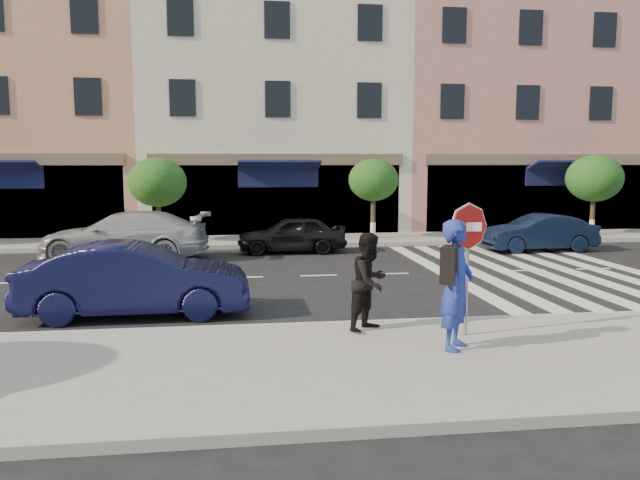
{
  "coord_description": "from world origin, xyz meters",
  "views": [
    {
      "loc": [
        -2.17,
        -12.47,
        3.07
      ],
      "look_at": [
        -0.41,
        0.65,
        1.4
      ],
      "focal_mm": 35.0,
      "sensor_mm": 36.0,
      "label": 1
    }
  ],
  "objects_px": {
    "car_far_left": "(124,236)",
    "car_far_mid": "(292,234)",
    "stop_sign": "(468,239)",
    "photographer": "(457,285)",
    "walker": "(370,282)",
    "car_near_mid": "(136,280)",
    "car_far_right": "(539,233)"
  },
  "relations": [
    {
      "from": "photographer",
      "to": "car_far_mid",
      "type": "distance_m",
      "value": 11.83
    },
    {
      "from": "stop_sign",
      "to": "car_far_mid",
      "type": "bearing_deg",
      "value": 102.24
    },
    {
      "from": "car_far_left",
      "to": "car_far_mid",
      "type": "height_order",
      "value": "car_far_left"
    },
    {
      "from": "walker",
      "to": "car_far_mid",
      "type": "xyz_separation_m",
      "value": [
        -0.44,
        10.45,
        -0.38
      ]
    },
    {
      "from": "car_near_mid",
      "to": "car_far_mid",
      "type": "distance_m",
      "value": 9.13
    },
    {
      "from": "photographer",
      "to": "car_far_right",
      "type": "bearing_deg",
      "value": 1.04
    },
    {
      "from": "car_far_mid",
      "to": "photographer",
      "type": "bearing_deg",
      "value": 7.82
    },
    {
      "from": "car_near_mid",
      "to": "car_far_mid",
      "type": "bearing_deg",
      "value": -25.61
    },
    {
      "from": "walker",
      "to": "car_far_right",
      "type": "bearing_deg",
      "value": 7.31
    },
    {
      "from": "stop_sign",
      "to": "photographer",
      "type": "height_order",
      "value": "stop_sign"
    },
    {
      "from": "car_near_mid",
      "to": "car_far_right",
      "type": "relative_size",
      "value": 1.15
    },
    {
      "from": "car_far_left",
      "to": "car_far_mid",
      "type": "xyz_separation_m",
      "value": [
        5.35,
        0.79,
        -0.13
      ]
    },
    {
      "from": "photographer",
      "to": "car_far_left",
      "type": "bearing_deg",
      "value": 65.57
    },
    {
      "from": "car_far_mid",
      "to": "car_far_right",
      "type": "distance_m",
      "value": 8.48
    },
    {
      "from": "car_far_mid",
      "to": "walker",
      "type": "bearing_deg",
      "value": 2.73
    },
    {
      "from": "stop_sign",
      "to": "photographer",
      "type": "xyz_separation_m",
      "value": [
        -0.44,
        -0.71,
        -0.63
      ]
    },
    {
      "from": "photographer",
      "to": "car_far_mid",
      "type": "height_order",
      "value": "photographer"
    },
    {
      "from": "car_far_left",
      "to": "walker",
      "type": "bearing_deg",
      "value": 37.79
    },
    {
      "from": "stop_sign",
      "to": "car_far_left",
      "type": "bearing_deg",
      "value": 127.7
    },
    {
      "from": "photographer",
      "to": "walker",
      "type": "xyz_separation_m",
      "value": [
        -1.1,
        1.27,
        -0.16
      ]
    },
    {
      "from": "walker",
      "to": "car_far_right",
      "type": "distance_m",
      "value": 12.55
    },
    {
      "from": "car_far_right",
      "to": "walker",
      "type": "bearing_deg",
      "value": -41.16
    },
    {
      "from": "car_near_mid",
      "to": "stop_sign",
      "type": "bearing_deg",
      "value": -115.86
    },
    {
      "from": "walker",
      "to": "car_near_mid",
      "type": "height_order",
      "value": "walker"
    },
    {
      "from": "car_far_left",
      "to": "car_near_mid",
      "type": "bearing_deg",
      "value": 18.26
    },
    {
      "from": "stop_sign",
      "to": "car_near_mid",
      "type": "xyz_separation_m",
      "value": [
        -5.81,
        2.72,
        -1.07
      ]
    },
    {
      "from": "car_far_right",
      "to": "photographer",
      "type": "bearing_deg",
      "value": -33.8
    },
    {
      "from": "photographer",
      "to": "car_far_left",
      "type": "distance_m",
      "value": 12.92
    },
    {
      "from": "walker",
      "to": "car_far_right",
      "type": "height_order",
      "value": "walker"
    },
    {
      "from": "car_near_mid",
      "to": "car_far_mid",
      "type": "xyz_separation_m",
      "value": [
        3.84,
        8.29,
        -0.11
      ]
    },
    {
      "from": "car_far_mid",
      "to": "car_far_right",
      "type": "bearing_deg",
      "value": 84.99
    },
    {
      "from": "car_far_left",
      "to": "car_far_mid",
      "type": "bearing_deg",
      "value": 105.27
    }
  ]
}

